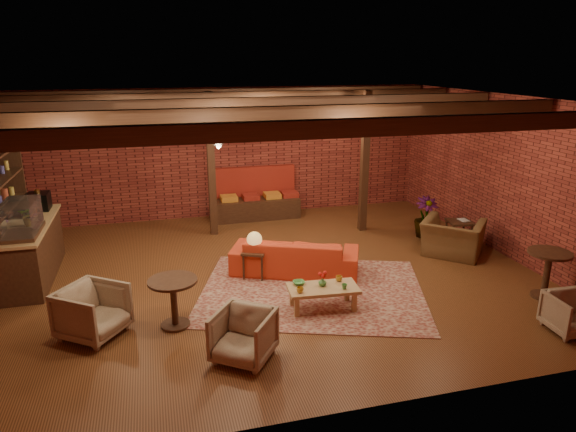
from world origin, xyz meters
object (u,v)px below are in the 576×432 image
object	(u,v)px
armchair_a	(92,309)
round_table_right	(548,267)
side_table_lamp	(254,243)
armchair_right	(453,232)
armchair_b	(243,333)
sofa	(295,255)
coffee_table	(322,289)
side_table_book	(459,223)
armchair_far	(572,312)
round_table_left	(173,295)
plant_tall	(429,177)

from	to	relation	value
armchair_a	round_table_right	size ratio (longest dim) A/B	1.03
side_table_lamp	armchair_a	size ratio (longest dim) A/B	1.05
armchair_right	armchair_b	bearing A→B (deg)	72.31
armchair_b	armchair_a	bearing A→B (deg)	-174.79
sofa	coffee_table	distance (m)	1.53
armchair_right	round_table_right	size ratio (longest dim) A/B	1.40
coffee_table	side_table_lamp	world-z (taller)	side_table_lamp
armchair_a	side_table_book	xyz separation A→B (m)	(7.25, 1.97, 0.08)
round_table_right	armchair_far	world-z (taller)	round_table_right
armchair_a	armchair_right	size ratio (longest dim) A/B	0.73
round_table_left	armchair_b	xyz separation A→B (m)	(0.85, -1.13, -0.14)
coffee_table	round_table_right	size ratio (longest dim) A/B	1.42
side_table_lamp	armchair_right	world-z (taller)	armchair_right
armchair_a	armchair_right	world-z (taller)	armchair_right
sofa	armchair_right	size ratio (longest dim) A/B	2.05
armchair_right	round_table_right	world-z (taller)	armchair_right
round_table_right	armchair_a	bearing A→B (deg)	175.03
side_table_book	plant_tall	distance (m)	1.18
armchair_a	armchair_b	world-z (taller)	armchair_a
side_table_lamp	armchair_far	world-z (taller)	side_table_lamp
sofa	plant_tall	bearing A→B (deg)	-137.03
armchair_b	round_table_right	xyz separation A→B (m)	(5.25, 0.53, 0.17)
round_table_left	armchair_b	world-z (taller)	round_table_left
armchair_a	armchair_right	bearing A→B (deg)	-41.43
plant_tall	round_table_right	bearing A→B (deg)	-82.67
armchair_b	round_table_right	distance (m)	5.28
round_table_left	plant_tall	world-z (taller)	plant_tall
armchair_right	side_table_book	xyz separation A→B (m)	(0.46, 0.49, 0.00)
side_table_book	plant_tall	world-z (taller)	plant_tall
sofa	armchair_a	world-z (taller)	armchair_a
round_table_left	plant_tall	xyz separation A→B (m)	(5.67, 2.67, 0.86)
armchair_a	armchair_b	xyz separation A→B (m)	(2.00, -1.16, -0.04)
coffee_table	round_table_right	distance (m)	3.82
round_table_left	plant_tall	size ratio (longest dim) A/B	0.28
armchair_a	armchair_far	xyz separation A→B (m)	(6.78, -1.71, -0.09)
round_table_left	armchair_right	xyz separation A→B (m)	(5.63, 1.50, -0.01)
round_table_right	plant_tall	size ratio (longest dim) A/B	0.30
side_table_lamp	armchair_a	distance (m)	3.05
round_table_right	armchair_b	bearing A→B (deg)	-174.26
round_table_left	armchair_b	size ratio (longest dim) A/B	1.00
coffee_table	round_table_left	bearing A→B (deg)	178.98
round_table_right	armchair_far	xyz separation A→B (m)	(-0.47, -1.08, -0.22)
armchair_b	side_table_lamp	bearing A→B (deg)	110.66
round_table_left	side_table_book	xyz separation A→B (m)	(6.10, 1.99, -0.01)
plant_tall	round_table_left	bearing A→B (deg)	-154.82
armchair_b	armchair_right	size ratio (longest dim) A/B	0.66
armchair_a	armchair_b	bearing A→B (deg)	-83.82
sofa	round_table_right	size ratio (longest dim) A/B	2.87
armchair_far	armchair_right	bearing A→B (deg)	92.92
side_table_lamp	plant_tall	world-z (taller)	plant_tall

